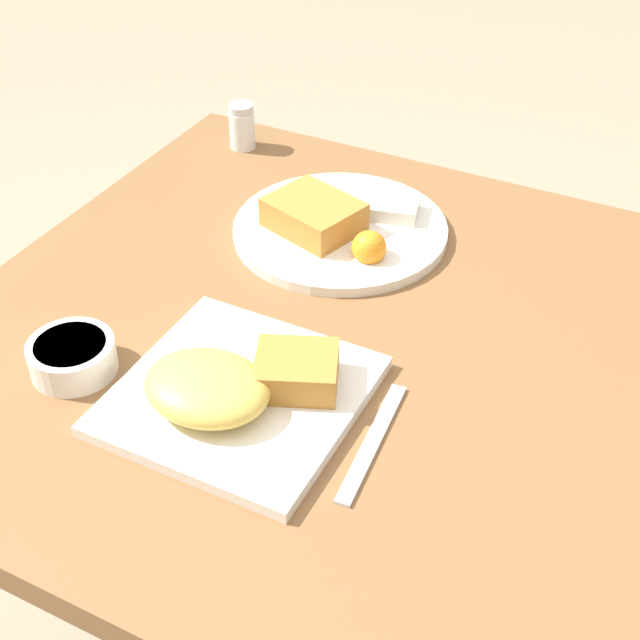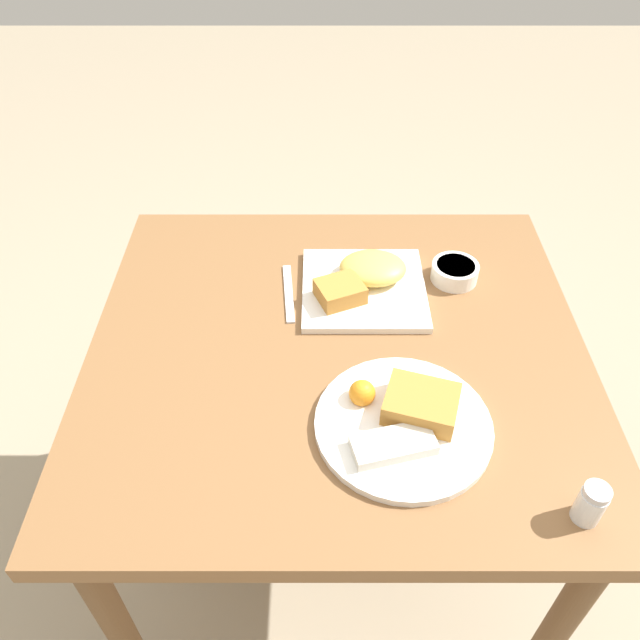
# 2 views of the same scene
# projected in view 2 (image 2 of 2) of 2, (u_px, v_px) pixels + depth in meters

# --- Properties ---
(ground_plane) EXTENTS (8.00, 8.00, 0.00)m
(ground_plane) POSITION_uv_depth(u_px,v_px,m) (332.00, 541.00, 1.64)
(ground_plane) COLOR gray
(dining_table) EXTENTS (0.90, 0.85, 0.74)m
(dining_table) POSITION_uv_depth(u_px,v_px,m) (337.00, 378.00, 1.20)
(dining_table) COLOR brown
(dining_table) RESTS_ON ground_plane
(plate_square_near) EXTENTS (0.24, 0.24, 0.06)m
(plate_square_near) POSITION_uv_depth(u_px,v_px,m) (364.00, 281.00, 1.23)
(plate_square_near) COLOR white
(plate_square_near) RESTS_ON dining_table
(plate_oval_far) EXTENTS (0.28, 0.28, 0.05)m
(plate_oval_far) POSITION_uv_depth(u_px,v_px,m) (404.00, 420.00, 0.99)
(plate_oval_far) COLOR white
(plate_oval_far) RESTS_ON dining_table
(sauce_ramekin) EXTENTS (0.09, 0.09, 0.04)m
(sauce_ramekin) POSITION_uv_depth(u_px,v_px,m) (455.00, 272.00, 1.26)
(sauce_ramekin) COLOR white
(sauce_ramekin) RESTS_ON dining_table
(salt_shaker) EXTENTS (0.04, 0.04, 0.07)m
(salt_shaker) POSITION_uv_depth(u_px,v_px,m) (590.00, 505.00, 0.87)
(salt_shaker) COLOR white
(salt_shaker) RESTS_ON dining_table
(butter_knife) EXTENTS (0.03, 0.17, 0.00)m
(butter_knife) POSITION_uv_depth(u_px,v_px,m) (289.00, 293.00, 1.24)
(butter_knife) COLOR silver
(butter_knife) RESTS_ON dining_table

